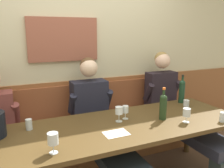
{
  "coord_description": "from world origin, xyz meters",
  "views": [
    {
      "loc": [
        -0.83,
        -1.73,
        1.58
      ],
      "look_at": [
        0.13,
        0.44,
        1.04
      ],
      "focal_mm": 37.34,
      "sensor_mm": 36.0,
      "label": 1
    }
  ],
  "objects_px": {
    "wine_bottle_green_tall": "(163,106)",
    "wine_bottle_amber_mid": "(182,90)",
    "wall_bench": "(90,138)",
    "wine_glass_mid_right": "(125,110)",
    "person_center_left_seat": "(100,123)",
    "wine_glass_left_end": "(53,140)",
    "wine_glass_right_end": "(119,111)",
    "water_tumbler_left": "(223,117)",
    "water_tumbler_center": "(186,103)",
    "wine_glass_near_bucket": "(187,113)",
    "water_tumbler_right": "(29,124)",
    "dining_table": "(113,132)",
    "person_center_right_seat": "(178,110)"
  },
  "relations": [
    {
      "from": "wine_bottle_green_tall",
      "to": "wine_bottle_amber_mid",
      "type": "distance_m",
      "value": 0.66
    },
    {
      "from": "wall_bench",
      "to": "wine_glass_mid_right",
      "type": "height_order",
      "value": "wall_bench"
    },
    {
      "from": "person_center_left_seat",
      "to": "wine_glass_left_end",
      "type": "height_order",
      "value": "person_center_left_seat"
    },
    {
      "from": "wine_glass_right_end",
      "to": "water_tumbler_left",
      "type": "relative_size",
      "value": 1.57
    },
    {
      "from": "wine_glass_right_end",
      "to": "water_tumbler_center",
      "type": "distance_m",
      "value": 0.93
    },
    {
      "from": "wine_bottle_green_tall",
      "to": "wine_glass_near_bucket",
      "type": "xyz_separation_m",
      "value": [
        0.16,
        -0.16,
        -0.05
      ]
    },
    {
      "from": "water_tumbler_center",
      "to": "water_tumbler_right",
      "type": "bearing_deg",
      "value": 178.48
    },
    {
      "from": "wine_bottle_amber_mid",
      "to": "water_tumbler_left",
      "type": "relative_size",
      "value": 3.67
    },
    {
      "from": "person_center_left_seat",
      "to": "dining_table",
      "type": "bearing_deg",
      "value": -90.35
    },
    {
      "from": "wall_bench",
      "to": "wine_bottle_green_tall",
      "type": "distance_m",
      "value": 1.09
    },
    {
      "from": "person_center_left_seat",
      "to": "water_tumbler_left",
      "type": "xyz_separation_m",
      "value": [
        1.01,
        -0.68,
        0.14
      ]
    },
    {
      "from": "wine_glass_mid_right",
      "to": "water_tumbler_right",
      "type": "relative_size",
      "value": 1.42
    },
    {
      "from": "wine_glass_left_end",
      "to": "person_center_right_seat",
      "type": "bearing_deg",
      "value": 20.34
    },
    {
      "from": "wine_glass_mid_right",
      "to": "water_tumbler_left",
      "type": "xyz_separation_m",
      "value": [
        0.83,
        -0.45,
        -0.04
      ]
    },
    {
      "from": "wine_glass_right_end",
      "to": "wine_glass_mid_right",
      "type": "relative_size",
      "value": 1.09
    },
    {
      "from": "wine_glass_left_end",
      "to": "water_tumbler_right",
      "type": "height_order",
      "value": "wine_glass_left_end"
    },
    {
      "from": "wine_bottle_amber_mid",
      "to": "wine_glass_mid_right",
      "type": "distance_m",
      "value": 0.91
    },
    {
      "from": "wine_glass_left_end",
      "to": "water_tumbler_right",
      "type": "relative_size",
      "value": 1.6
    },
    {
      "from": "person_center_left_seat",
      "to": "wine_glass_left_end",
      "type": "distance_m",
      "value": 0.88
    },
    {
      "from": "wall_bench",
      "to": "wine_bottle_amber_mid",
      "type": "xyz_separation_m",
      "value": [
        1.07,
        -0.39,
        0.59
      ]
    },
    {
      "from": "wine_glass_left_end",
      "to": "water_tumbler_center",
      "type": "relative_size",
      "value": 2.05
    },
    {
      "from": "wine_bottle_green_tall",
      "to": "water_tumbler_center",
      "type": "relative_size",
      "value": 4.31
    },
    {
      "from": "person_center_right_seat",
      "to": "person_center_left_seat",
      "type": "bearing_deg",
      "value": 178.8
    },
    {
      "from": "dining_table",
      "to": "wine_glass_left_end",
      "type": "distance_m",
      "value": 0.68
    },
    {
      "from": "wine_glass_near_bucket",
      "to": "water_tumbler_center",
      "type": "height_order",
      "value": "wine_glass_near_bucket"
    },
    {
      "from": "wine_bottle_green_tall",
      "to": "wine_glass_mid_right",
      "type": "xyz_separation_m",
      "value": [
        -0.34,
        0.16,
        -0.05
      ]
    },
    {
      "from": "person_center_left_seat",
      "to": "wine_glass_mid_right",
      "type": "relative_size",
      "value": 9.52
    },
    {
      "from": "wine_glass_near_bucket",
      "to": "water_tumbler_right",
      "type": "distance_m",
      "value": 1.47
    },
    {
      "from": "wine_glass_mid_right",
      "to": "water_tumbler_left",
      "type": "height_order",
      "value": "wine_glass_mid_right"
    },
    {
      "from": "water_tumbler_left",
      "to": "water_tumbler_center",
      "type": "xyz_separation_m",
      "value": [
        0.01,
        0.52,
        -0.01
      ]
    },
    {
      "from": "water_tumbler_right",
      "to": "person_center_right_seat",
      "type": "bearing_deg",
      "value": 3.06
    },
    {
      "from": "dining_table",
      "to": "wine_glass_near_bucket",
      "type": "relative_size",
      "value": 18.96
    },
    {
      "from": "dining_table",
      "to": "person_center_right_seat",
      "type": "bearing_deg",
      "value": 17.19
    },
    {
      "from": "person_center_right_seat",
      "to": "wall_bench",
      "type": "bearing_deg",
      "value": 159.21
    },
    {
      "from": "wall_bench",
      "to": "dining_table",
      "type": "distance_m",
      "value": 0.8
    },
    {
      "from": "wall_bench",
      "to": "person_center_right_seat",
      "type": "distance_m",
      "value": 1.15
    },
    {
      "from": "person_center_left_seat",
      "to": "water_tumbler_center",
      "type": "distance_m",
      "value": 1.04
    },
    {
      "from": "wine_glass_right_end",
      "to": "wine_glass_mid_right",
      "type": "xyz_separation_m",
      "value": [
        0.09,
        0.04,
        -0.01
      ]
    },
    {
      "from": "wine_glass_mid_right",
      "to": "dining_table",
      "type": "bearing_deg",
      "value": -149.94
    },
    {
      "from": "wine_glass_right_end",
      "to": "wine_glass_left_end",
      "type": "relative_size",
      "value": 0.97
    },
    {
      "from": "person_center_left_seat",
      "to": "wine_glass_near_bucket",
      "type": "distance_m",
      "value": 0.89
    },
    {
      "from": "dining_table",
      "to": "person_center_left_seat",
      "type": "distance_m",
      "value": 0.34
    },
    {
      "from": "wine_glass_mid_right",
      "to": "water_tumbler_right",
      "type": "height_order",
      "value": "wine_glass_mid_right"
    },
    {
      "from": "wine_bottle_green_tall",
      "to": "water_tumbler_left",
      "type": "bearing_deg",
      "value": -30.79
    },
    {
      "from": "person_center_left_seat",
      "to": "wine_glass_mid_right",
      "type": "distance_m",
      "value": 0.35
    },
    {
      "from": "wine_glass_near_bucket",
      "to": "water_tumbler_right",
      "type": "height_order",
      "value": "wine_glass_near_bucket"
    },
    {
      "from": "wine_bottle_amber_mid",
      "to": "water_tumbler_right",
      "type": "xyz_separation_m",
      "value": [
        -1.79,
        -0.1,
        -0.11
      ]
    },
    {
      "from": "wine_glass_near_bucket",
      "to": "wine_glass_right_end",
      "type": "xyz_separation_m",
      "value": [
        -0.59,
        0.28,
        0.01
      ]
    },
    {
      "from": "person_center_left_seat",
      "to": "water_tumbler_left",
      "type": "height_order",
      "value": "person_center_left_seat"
    },
    {
      "from": "person_center_right_seat",
      "to": "wine_glass_right_end",
      "type": "relative_size",
      "value": 8.84
    }
  ]
}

